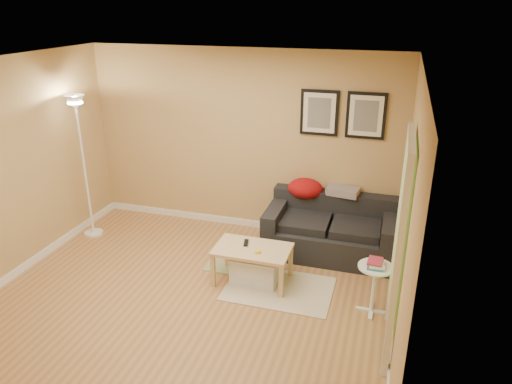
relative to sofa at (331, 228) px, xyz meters
The scene contains 24 objects.
floor 2.09m from the sofa, 132.05° to the right, with size 4.50×4.50×0.00m, color #AF7D4B.
ceiling 3.03m from the sofa, 132.05° to the right, with size 4.50×4.50×0.00m, color white.
wall_back 1.73m from the sofa, 161.19° to the left, with size 4.50×4.50×0.00m, color tan.
wall_front 3.90m from the sofa, 111.35° to the right, with size 4.50×4.50×0.00m, color tan.
wall_left 4.05m from the sofa, 157.15° to the right, with size 4.00×4.00×0.00m, color tan.
wall_right 1.99m from the sofa, 60.38° to the right, with size 4.00×4.00×0.00m, color tan.
baseboard_back 1.49m from the sofa, 161.57° to the left, with size 4.50×0.02×0.10m, color white.
baseboard_left 3.94m from the sofa, 157.09° to the right, with size 0.02×4.00×0.10m, color white.
baseboard_right 1.78m from the sofa, 60.66° to the right, with size 0.02×4.00×0.10m, color white.
sofa is the anchor object (origin of this frame).
red_throw 0.65m from the sofa, 144.37° to the left, with size 0.48×0.36×0.28m, color maroon, non-canonical shape.
plaid_throw 0.53m from the sofa, 74.47° to the left, with size 0.42×0.26×0.10m, color tan, non-canonical shape.
framed_print_left 1.52m from the sofa, 123.99° to the left, with size 0.50×0.04×0.60m, color black, non-canonical shape.
framed_print_right 1.52m from the sofa, 56.01° to the left, with size 0.50×0.04×0.60m, color black, non-canonical shape.
area_rug 1.20m from the sofa, 112.55° to the right, with size 1.25×0.85×0.01m, color beige.
green_runner 1.36m from the sofa, 148.62° to the right, with size 0.70×0.50×0.01m, color #668C4C.
coffee_table 1.25m from the sofa, 129.34° to the right, with size 0.90×0.55×0.45m, color #DFB988, non-canonical shape.
remote_control 1.26m from the sofa, 135.58° to the right, with size 0.05×0.16×0.02m, color black.
tape_roll 1.27m from the sofa, 123.40° to the right, with size 0.07×0.07×0.03m, color yellow.
storage_bin 1.23m from the sofa, 128.37° to the right, with size 0.57×0.42×0.35m, color white, non-canonical shape.
side_table 1.35m from the sofa, 61.53° to the right, with size 0.38×0.38×0.57m, color white, non-canonical shape.
book_stack 1.36m from the sofa, 61.70° to the right, with size 0.17×0.22×0.07m, color #34649D, non-canonical shape.
floor_lamp 3.46m from the sofa, behind, with size 0.26×0.26×2.03m, color white, non-canonical shape.
doorway 1.98m from the sofa, 63.98° to the right, with size 0.12×1.01×2.13m, color white, non-canonical shape.
Camera 1 is at (2.07, -4.18, 3.17)m, focal length 33.40 mm.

